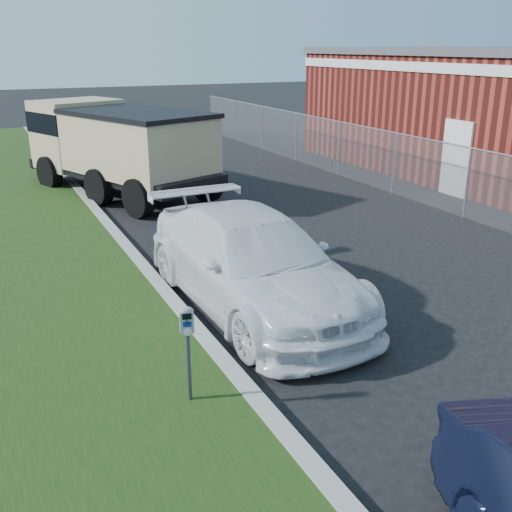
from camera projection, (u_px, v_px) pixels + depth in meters
name	position (u px, v px, depth m)	size (l,w,h in m)	color
ground	(360.00, 320.00, 9.76)	(120.00, 120.00, 0.00)	black
chainlink_fence	(395.00, 151.00, 17.73)	(0.06, 30.06, 30.00)	slate
parking_meter	(187.00, 334.00, 7.06)	(0.19, 0.15, 1.25)	#3F4247
white_wagon	(253.00, 262.00, 10.07)	(2.22, 5.46, 1.59)	white
dump_truck	(115.00, 144.00, 17.66)	(4.66, 7.12, 2.63)	black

